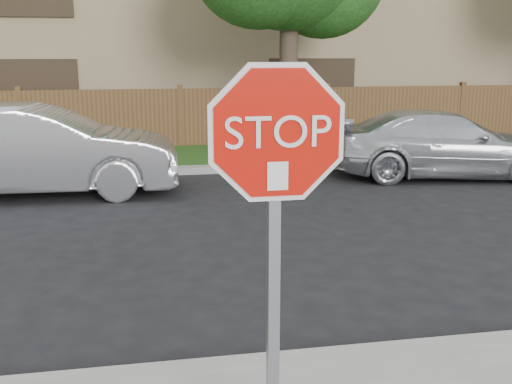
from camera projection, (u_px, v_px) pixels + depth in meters
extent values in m
plane|color=black|center=(263.00, 363.00, 5.03)|extent=(90.00, 90.00, 0.00)
cube|color=gray|center=(191.00, 170.00, 12.82)|extent=(70.00, 0.30, 0.15)
cube|color=#1E4714|center=(185.00, 157.00, 14.40)|extent=(70.00, 3.00, 0.12)
cube|color=#53351D|center=(181.00, 119.00, 15.76)|extent=(70.00, 0.12, 1.60)
cube|color=#97825D|center=(169.00, 38.00, 20.62)|extent=(34.00, 8.00, 6.00)
cylinder|color=#382B21|center=(288.00, 77.00, 14.31)|extent=(0.44, 0.44, 3.92)
cube|color=gray|center=(273.00, 292.00, 3.33)|extent=(0.06, 0.06, 2.30)
cylinder|color=white|center=(277.00, 133.00, 3.06)|extent=(1.01, 0.02, 1.01)
cylinder|color=red|center=(278.00, 133.00, 3.05)|extent=(0.93, 0.02, 0.93)
cube|color=white|center=(278.00, 176.00, 3.09)|extent=(0.11, 0.00, 0.15)
imported|color=silver|center=(39.00, 151.00, 10.75)|extent=(4.99, 1.90, 1.62)
imported|color=silver|center=(444.00, 144.00, 12.37)|extent=(4.94, 2.64, 1.36)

